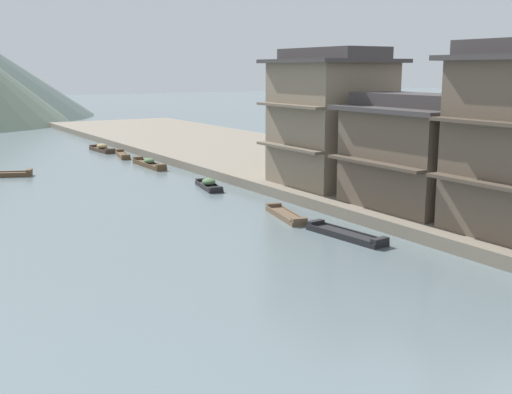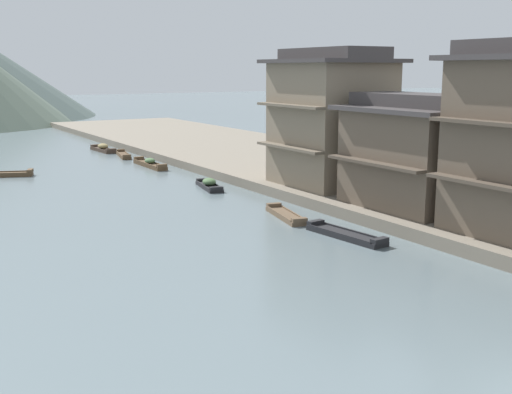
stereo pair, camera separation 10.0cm
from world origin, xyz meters
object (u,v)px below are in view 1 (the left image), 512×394
at_px(boat_moored_second, 209,185).
at_px(boat_moored_third, 123,155).
at_px(boat_midriver_drifting, 149,164).
at_px(house_waterfront_tall, 415,152).
at_px(boat_moored_far, 7,174).
at_px(house_waterfront_narrow, 330,118).
at_px(boat_moored_nearest, 346,235).
at_px(boat_upstream_distant, 286,215).
at_px(boat_midriver_upstream, 102,149).

height_order(boat_moored_second, boat_moored_third, boat_moored_second).
xyz_separation_m(boat_midriver_drifting, house_waterfront_tall, (5.48, -25.23, 3.41)).
height_order(boat_moored_far, house_waterfront_narrow, house_waterfront_narrow).
height_order(boat_moored_nearest, boat_moored_far, boat_moored_far).
height_order(boat_upstream_distant, house_waterfront_narrow, house_waterfront_narrow).
bearing_deg(boat_moored_second, boat_upstream_distant, -92.14).
relative_size(boat_midriver_drifting, boat_upstream_distant, 1.27).
height_order(boat_moored_far, boat_upstream_distant, boat_moored_far).
relative_size(boat_midriver_upstream, house_waterfront_tall, 0.59).
distance_m(boat_moored_nearest, boat_moored_third, 33.87).
bearing_deg(house_waterfront_narrow, boat_midriver_drifting, 108.52).
relative_size(boat_moored_nearest, boat_midriver_upstream, 1.05).
bearing_deg(house_waterfront_tall, boat_moored_far, 122.57).
relative_size(boat_moored_second, boat_moored_third, 0.86).
distance_m(house_waterfront_tall, house_waterfront_narrow, 8.08).
height_order(boat_midriver_upstream, boat_upstream_distant, boat_midriver_upstream).
distance_m(boat_moored_third, boat_midriver_upstream, 4.99).
relative_size(boat_moored_third, boat_upstream_distant, 1.04).
distance_m(boat_moored_third, boat_moored_far, 12.99).
bearing_deg(boat_midriver_drifting, boat_midriver_upstream, 91.01).
xyz_separation_m(boat_moored_far, house_waterfront_narrow, (17.01, -18.19, 4.78)).
relative_size(boat_moored_nearest, boat_moored_far, 1.27).
xyz_separation_m(house_waterfront_tall, house_waterfront_narrow, (0.31, 7.97, 1.30)).
relative_size(boat_moored_second, boat_upstream_distant, 0.90).
bearing_deg(boat_moored_second, boat_moored_third, 88.90).
height_order(boat_moored_far, house_waterfront_tall, house_waterfront_tall).
xyz_separation_m(boat_midriver_upstream, house_waterfront_tall, (5.69, -37.33, 3.37)).
height_order(boat_moored_third, boat_midriver_upstream, boat_midriver_upstream).
bearing_deg(boat_upstream_distant, boat_moored_second, 87.86).
distance_m(boat_moored_third, house_waterfront_narrow, 25.47).
distance_m(boat_midriver_upstream, house_waterfront_narrow, 30.33).
relative_size(boat_moored_nearest, boat_moored_third, 1.05).
height_order(boat_moored_third, boat_midriver_drifting, boat_midriver_drifting).
bearing_deg(boat_moored_second, boat_moored_nearest, -90.84).
bearing_deg(boat_moored_far, boat_midriver_drifting, -4.73).
bearing_deg(boat_moored_far, house_waterfront_tall, -57.43).
bearing_deg(house_waterfront_tall, boat_moored_second, 112.33).
distance_m(boat_moored_nearest, boat_moored_far, 29.72).
bearing_deg(house_waterfront_tall, boat_moored_nearest, -165.55).
bearing_deg(boat_moored_far, boat_moored_nearest, -68.62).
bearing_deg(house_waterfront_narrow, boat_moored_nearest, -123.08).
height_order(boat_midriver_drifting, boat_midriver_upstream, boat_midriver_upstream).
xyz_separation_m(boat_moored_nearest, boat_upstream_distant, (-0.16, 5.07, -0.00)).
relative_size(boat_moored_third, boat_midriver_drifting, 0.82).
distance_m(boat_moored_nearest, house_waterfront_tall, 7.01).
bearing_deg(house_waterfront_tall, house_waterfront_narrow, 87.81).
bearing_deg(boat_moored_third, boat_upstream_distant, -91.47).
bearing_deg(boat_midriver_drifting, boat_moored_nearest, -90.85).
distance_m(boat_moored_nearest, boat_midriver_drifting, 26.74).
xyz_separation_m(boat_moored_far, boat_midriver_upstream, (11.02, 11.18, 0.11)).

